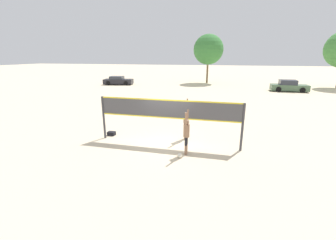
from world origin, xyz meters
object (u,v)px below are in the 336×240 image
player_blocker (186,118)px  volleyball (180,155)px  player_spiker (186,132)px  gear_bag (112,133)px  volleyball_net (168,113)px  parked_car_near (118,81)px  tree_left_cluster (208,50)px  parked_car_mid (289,86)px

player_blocker → volleyball: player_blocker is taller
player_spiker → gear_bag: bearing=72.0°
player_blocker → volleyball_net: bearing=-39.8°
parked_car_near → tree_left_cluster: size_ratio=0.61×
volleyball_net → volleyball: size_ratio=34.19×
player_spiker → volleyball: bearing=156.9°
parked_car_near → parked_car_mid: 24.41m
volleyball → tree_left_cluster: (-1.08, 29.27, 5.26)m
volleyball_net → parked_car_near: volleyball_net is taller
player_spiker → parked_car_near: bearing=32.4°
parked_car_near → parked_car_mid: (24.39, -1.14, 0.05)m
player_spiker → tree_left_cluster: bearing=2.5°
player_spiker → volleyball: 1.11m
player_blocker → parked_car_mid: 22.49m
volleyball → tree_left_cluster: bearing=92.1°
volleyball_net → parked_car_mid: bearing=63.0°
volleyball_net → volleyball: bearing=-58.3°
gear_bag → tree_left_cluster: (3.33, 27.30, 5.26)m
volleyball → parked_car_mid: size_ratio=0.05×
parked_car_near → player_blocker: bearing=-65.5°
player_blocker → gear_bag: bearing=-83.9°
gear_bag → parked_car_near: (-10.15, 21.75, 0.49)m
player_blocker → volleyball: size_ratio=10.26×
player_blocker → volleyball: bearing=3.5°
player_blocker → volleyball: 2.65m
player_spiker → parked_car_mid: size_ratio=0.47×
parked_car_mid → tree_left_cluster: (-10.91, 6.70, 4.72)m
player_blocker → parked_car_mid: player_blocker is taller
player_spiker → parked_car_near: (-14.76, 23.25, -0.50)m
volleyball → tree_left_cluster: size_ratio=0.03×
volleyball_net → tree_left_cluster: bearing=90.3°
volleyball → parked_car_mid: 24.62m
gear_bag → volleyball_net: bearing=-7.7°
player_spiker → parked_car_near: size_ratio=0.44×
volleyball_net → tree_left_cluster: (-0.16, 27.78, 3.70)m
volleyball_net → parked_car_mid: (10.75, 21.08, -1.03)m
player_blocker → gear_bag: 4.42m
tree_left_cluster → volleyball: bearing=-87.9°
player_spiker → parked_car_mid: 24.11m
volleyball_net → player_spiker: volleyball_net is taller
parked_car_near → tree_left_cluster: 15.34m
volleyball_net → player_spiker: size_ratio=3.54×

